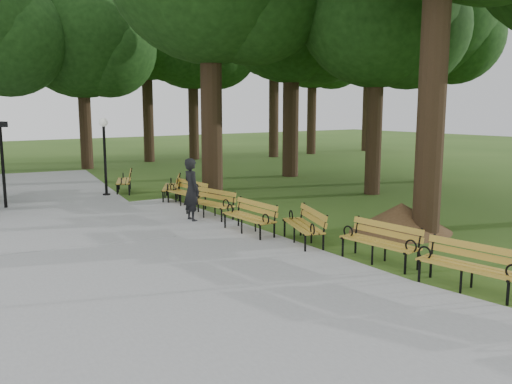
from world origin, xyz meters
TOP-DOWN VIEW (x-y plane):
  - ground at (0.00, 0.00)m, footprint 100.00×100.00m
  - path at (-4.00, 3.00)m, footprint 12.00×38.00m
  - person at (-0.92, 6.99)m, footprint 0.48×0.70m
  - lamp_post at (-1.41, 12.74)m, footprint 0.32×0.32m
  - dirt_mound at (3.00, 2.58)m, footprint 2.49×2.49m
  - bench_2 at (0.28, -1.16)m, footprint 0.91×1.97m
  - bench_3 at (0.30, 0.95)m, footprint 0.78×1.94m
  - bench_4 at (0.04, 3.14)m, footprint 1.30×2.00m
  - bench_5 at (-0.47, 4.73)m, footprint 0.64×1.90m
  - bench_6 at (-0.28, 7.09)m, footprint 0.92×1.98m
  - bench_7 at (0.06, 9.19)m, footprint 0.76×1.94m
  - bench_8 at (0.27, 10.75)m, footprint 1.51×1.96m
  - bench_9 at (-0.52, 13.27)m, footprint 1.35×2.00m
  - lawn_tree_1 at (7.13, 7.37)m, footprint 5.95×5.95m
  - lawn_tree_4 at (7.93, 13.35)m, footprint 7.08×7.08m
  - lawn_tree_5 at (11.54, 8.40)m, footprint 5.60×5.60m
  - tree_backdrop at (6.85, 22.68)m, footprint 37.77×9.37m

SIDE VIEW (x-z plane):
  - ground at x=0.00m, z-range 0.00..0.00m
  - path at x=-4.00m, z-range 0.00..0.06m
  - dirt_mound at x=3.00m, z-range 0.00..0.78m
  - bench_2 at x=0.28m, z-range 0.00..0.88m
  - bench_3 at x=0.30m, z-range 0.00..0.88m
  - bench_4 at x=0.04m, z-range 0.00..0.88m
  - bench_5 at x=-0.47m, z-range 0.00..0.88m
  - bench_6 at x=-0.28m, z-range 0.00..0.88m
  - bench_7 at x=0.06m, z-range 0.00..0.88m
  - bench_8 at x=0.27m, z-range 0.00..0.88m
  - bench_9 at x=-0.52m, z-range 0.00..0.88m
  - person at x=-0.92m, z-range 0.00..1.86m
  - lamp_post at x=-1.41m, z-range 0.66..3.57m
  - lawn_tree_1 at x=7.13m, z-range 1.96..11.91m
  - lawn_tree_5 at x=11.54m, z-range 2.15..12.15m
  - lawn_tree_4 at x=7.93m, z-range 2.15..13.64m
  - tree_backdrop at x=6.85m, z-range 0.00..16.03m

